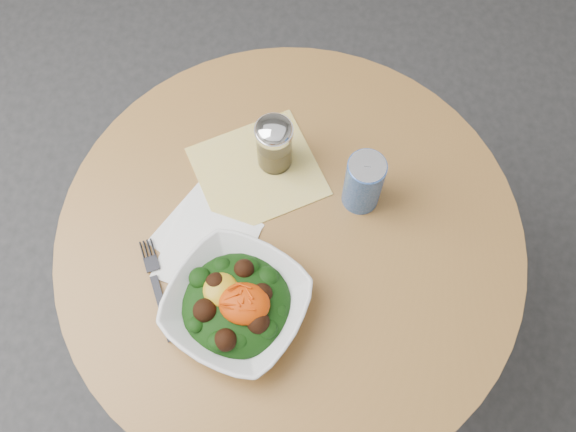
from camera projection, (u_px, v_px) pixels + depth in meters
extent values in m
plane|color=#2F2F32|center=(289.00, 330.00, 1.91)|extent=(6.00, 6.00, 0.00)
cylinder|color=black|center=(289.00, 329.00, 1.90)|extent=(0.52, 0.52, 0.03)
cylinder|color=black|center=(290.00, 296.00, 1.59)|extent=(0.10, 0.10, 0.71)
cylinder|color=#B07F3F|center=(290.00, 242.00, 1.24)|extent=(0.90, 0.90, 0.04)
cube|color=#DFAE0B|center=(258.00, 171.00, 1.28)|extent=(0.31, 0.30, 0.00)
cube|color=white|center=(206.00, 234.00, 1.23)|extent=(0.22, 0.22, 0.00)
cube|color=white|center=(207.00, 252.00, 1.21)|extent=(0.20, 0.20, 0.00)
imported|color=white|center=(237.00, 305.00, 1.14)|extent=(0.32, 0.32, 0.06)
ellipsoid|color=black|center=(237.00, 305.00, 1.14)|extent=(0.20, 0.20, 0.07)
ellipsoid|color=#C19313|center=(221.00, 289.00, 1.12)|extent=(0.06, 0.06, 0.02)
ellipsoid|color=red|center=(244.00, 304.00, 1.11)|extent=(0.09, 0.08, 0.04)
cube|color=black|center=(162.00, 308.00, 1.16)|extent=(0.07, 0.12, 0.00)
cube|color=black|center=(150.00, 257.00, 1.20)|extent=(0.05, 0.07, 0.00)
cylinder|color=silver|center=(274.00, 147.00, 1.24)|extent=(0.07, 0.07, 0.11)
cylinder|color=#9F854A|center=(275.00, 153.00, 1.26)|extent=(0.06, 0.06, 0.06)
cylinder|color=silver|center=(274.00, 131.00, 1.19)|extent=(0.07, 0.07, 0.01)
ellipsoid|color=silver|center=(274.00, 130.00, 1.18)|extent=(0.07, 0.07, 0.03)
cylinder|color=navy|center=(363.00, 183.00, 1.20)|extent=(0.07, 0.07, 0.13)
cylinder|color=#BAB9C1|center=(368.00, 166.00, 1.13)|extent=(0.07, 0.07, 0.00)
cube|color=#BAB9C1|center=(368.00, 161.00, 1.14)|extent=(0.01, 0.02, 0.00)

